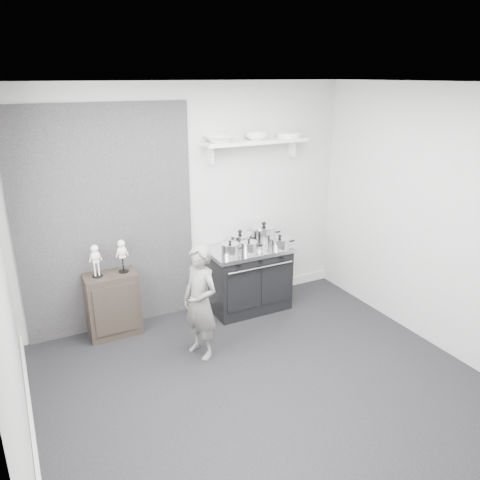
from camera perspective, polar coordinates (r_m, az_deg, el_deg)
name	(u,v)px	position (r m, az deg, el deg)	size (l,w,h in m)	color
ground	(265,387)	(4.59, 3.05, -17.47)	(4.00, 4.00, 0.00)	black
room_shell	(250,216)	(3.91, 1.26, 2.91)	(4.02, 3.62, 2.71)	#B5B5B3
wall_shelf	(256,143)	(5.57, 1.93, 11.78)	(1.30, 0.26, 0.24)	silver
stove	(249,278)	(5.75, 1.05, -4.65)	(0.99, 0.62, 0.80)	black
side_cabinet	(113,304)	(5.40, -15.24, -7.57)	(0.56, 0.32, 0.72)	black
child	(200,302)	(4.75, -4.85, -7.55)	(0.44, 0.29, 1.20)	slate
pot_front_left	(230,249)	(5.36, -1.21, -1.13)	(0.30, 0.21, 0.18)	silver
pot_back_left	(240,240)	(5.64, 0.00, 0.04)	(0.38, 0.29, 0.21)	silver
pot_back_right	(264,234)	(5.78, 2.92, 0.78)	(0.39, 0.30, 0.26)	silver
pot_front_right	(280,243)	(5.62, 4.85, -0.31)	(0.33, 0.25, 0.16)	silver
pot_front_center	(249,247)	(5.44, 1.08, -0.85)	(0.29, 0.20, 0.17)	silver
skeleton_full	(96,259)	(5.15, -17.20, -2.18)	(0.12, 0.07, 0.41)	white
skeleton_torso	(122,254)	(5.19, -14.18, -1.63)	(0.12, 0.08, 0.42)	white
bowl_large	(219,139)	(5.34, -2.59, 12.20)	(0.31, 0.31, 0.08)	white
bowl_small	(257,136)	(5.56, 2.03, 12.51)	(0.26, 0.26, 0.08)	white
plate_stack	(289,135)	(5.78, 5.95, 12.60)	(0.28, 0.28, 0.06)	white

